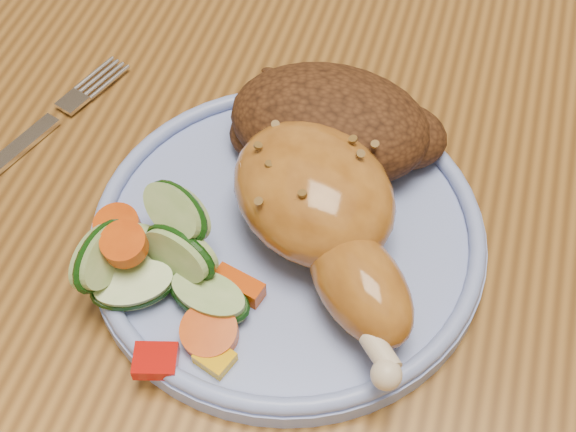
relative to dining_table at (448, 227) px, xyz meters
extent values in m
cube|color=brown|center=(0.00, 0.00, 0.06)|extent=(0.90, 1.40, 0.04)
cube|color=#4C2D16|center=(0.00, 0.55, -0.24)|extent=(0.42, 0.42, 0.04)
cylinder|color=#4C2D16|center=(-0.18, 0.37, -0.46)|extent=(0.04, 0.04, 0.41)
cylinder|color=#4C2D16|center=(-0.18, 0.73, -0.46)|extent=(0.04, 0.04, 0.41)
cylinder|color=#4C2D16|center=(0.18, 0.37, -0.46)|extent=(0.04, 0.04, 0.41)
cylinder|color=#788ED7|center=(-0.09, -0.10, 0.09)|extent=(0.24, 0.24, 0.01)
torus|color=#788ED7|center=(-0.09, -0.10, 0.10)|extent=(0.23, 0.23, 0.01)
ellipsoid|color=#A96723|center=(-0.08, -0.09, 0.12)|extent=(0.14, 0.13, 0.06)
ellipsoid|color=#A96723|center=(-0.04, -0.14, 0.12)|extent=(0.09, 0.09, 0.04)
sphere|color=beige|center=(-0.02, -0.19, 0.12)|extent=(0.02, 0.02, 0.02)
ellipsoid|color=#402210|center=(-0.09, -0.03, 0.12)|extent=(0.13, 0.09, 0.05)
ellipsoid|color=#402210|center=(-0.05, -0.02, 0.11)|extent=(0.06, 0.05, 0.03)
ellipsoid|color=#402210|center=(-0.12, -0.04, 0.11)|extent=(0.05, 0.05, 0.03)
cube|color=#A50A05|center=(-0.14, -0.20, 0.10)|extent=(0.03, 0.02, 0.01)
cube|color=#E5A507|center=(-0.11, -0.19, 0.10)|extent=(0.02, 0.02, 0.01)
cylinder|color=#D24707|center=(-0.17, -0.16, 0.13)|extent=(0.03, 0.03, 0.01)
cube|color=#D24707|center=(-0.11, -0.15, 0.10)|extent=(0.03, 0.02, 0.01)
cylinder|color=#D24707|center=(-0.12, -0.18, 0.10)|extent=(0.03, 0.03, 0.02)
cylinder|color=#D24707|center=(-0.19, -0.13, 0.10)|extent=(0.03, 0.03, 0.02)
cylinder|color=#A0BB79|center=(-0.17, -0.14, 0.10)|extent=(0.06, 0.06, 0.02)
cylinder|color=#A0BB79|center=(-0.16, -0.17, 0.11)|extent=(0.06, 0.06, 0.02)
cylinder|color=#A0BB79|center=(-0.12, -0.16, 0.10)|extent=(0.05, 0.05, 0.02)
cylinder|color=#A0BB79|center=(-0.18, -0.16, 0.12)|extent=(0.04, 0.05, 0.04)
cylinder|color=#A0BB79|center=(-0.14, -0.15, 0.12)|extent=(0.05, 0.04, 0.05)
cylinder|color=#A0BB79|center=(-0.15, -0.13, 0.13)|extent=(0.06, 0.06, 0.04)
cylinder|color=#A0BB79|center=(-0.17, -0.14, 0.10)|extent=(0.05, 0.05, 0.02)
cube|color=silver|center=(-0.27, -0.03, 0.09)|extent=(0.03, 0.06, 0.00)
camera|label=1|loc=(-0.02, -0.37, 0.48)|focal=50.00mm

